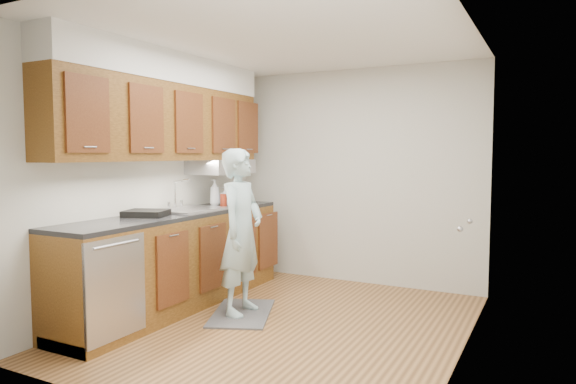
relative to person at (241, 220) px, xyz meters
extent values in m
plane|color=#9B6B3B|center=(0.51, -0.08, -0.89)|extent=(3.50, 3.50, 0.00)
plane|color=white|center=(0.51, -0.08, 1.61)|extent=(3.50, 3.50, 0.00)
cube|color=#BBBAAF|center=(-0.99, -0.08, 0.36)|extent=(0.02, 3.50, 2.50)
cube|color=#BBBAAF|center=(2.01, -0.08, 0.36)|extent=(0.02, 3.50, 2.50)
cube|color=#BBBAAF|center=(0.51, 1.67, 0.36)|extent=(3.00, 0.02, 2.50)
cube|color=brown|center=(-0.69, -0.08, -0.44)|extent=(0.60, 2.80, 0.90)
cube|color=black|center=(-0.71, -0.08, 0.03)|extent=(0.63, 2.80, 0.04)
cube|color=#B2B2B7|center=(-0.69, 0.12, 0.00)|extent=(0.48, 0.68, 0.14)
cube|color=#B2B2B7|center=(-0.69, 0.12, 0.05)|extent=(0.52, 0.72, 0.01)
cube|color=#B2B2B7|center=(-0.40, -1.18, -0.42)|extent=(0.03, 0.60, 0.80)
cube|color=brown|center=(-0.83, -0.08, 0.93)|extent=(0.33, 2.80, 0.75)
cube|color=silver|center=(-0.83, -0.08, 1.46)|extent=(0.35, 2.80, 0.30)
cube|color=#A5A5AA|center=(-0.76, 0.77, 0.48)|extent=(0.46, 0.75, 0.16)
cube|color=white|center=(1.99, 0.22, 0.13)|extent=(0.02, 1.22, 2.05)
cube|color=#5D5D5F|center=(0.00, 0.00, -0.89)|extent=(0.82, 1.02, 0.02)
imported|color=#A6C7CA|center=(0.00, 0.00, 0.00)|extent=(0.46, 0.65, 1.75)
imported|color=white|center=(-0.79, 0.68, 0.19)|extent=(0.14, 0.14, 0.29)
imported|color=white|center=(-0.69, 0.75, 0.15)|extent=(0.13, 0.13, 0.21)
imported|color=white|center=(-0.74, 0.84, 0.12)|extent=(0.15, 0.15, 0.15)
cylinder|color=#A8331C|center=(-0.63, 0.63, 0.11)|extent=(0.09, 0.09, 0.14)
cube|color=black|center=(-0.75, -0.46, 0.07)|extent=(0.45, 0.41, 0.06)
camera|label=1|loc=(2.59, -4.02, 0.62)|focal=32.00mm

